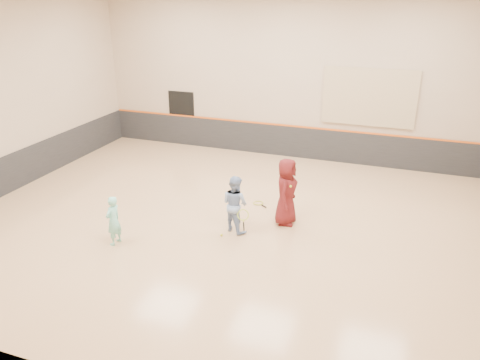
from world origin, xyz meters
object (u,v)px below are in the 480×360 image
(girl, at_px, (113,221))
(young_man, at_px, (286,192))
(instructor, at_px, (235,204))
(spare_racket, at_px, (258,202))

(girl, height_order, young_man, young_man)
(girl, xyz_separation_m, instructor, (2.61, 1.69, 0.13))
(girl, relative_size, spare_racket, 1.90)
(instructor, bearing_deg, young_man, -118.72)
(girl, bearing_deg, spare_racket, 148.47)
(girl, distance_m, spare_racket, 4.45)
(spare_racket, bearing_deg, instructor, -92.36)
(spare_racket, bearing_deg, girl, -127.49)
(young_man, relative_size, spare_racket, 2.74)
(instructor, bearing_deg, girl, 57.37)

